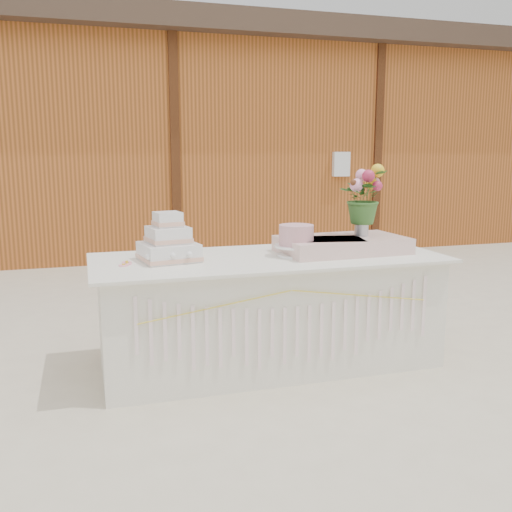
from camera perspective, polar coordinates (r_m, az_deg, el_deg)
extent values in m
plane|color=beige|center=(4.13, 1.23, -10.60)|extent=(80.00, 80.00, 0.00)
cube|color=#AC5724|center=(9.74, -9.96, 10.38)|extent=(12.00, 4.00, 3.00)
cube|color=#3A2A20|center=(9.88, -10.27, 19.98)|extent=(12.60, 4.60, 0.30)
cube|color=silver|center=(4.01, 1.25, -5.59)|extent=(2.28, 0.88, 0.75)
cube|color=silver|center=(3.92, 1.27, -0.18)|extent=(2.40, 1.00, 0.02)
cube|color=white|center=(3.80, -8.73, 0.42)|extent=(0.40, 0.40, 0.12)
cube|color=#EAAE94|center=(3.81, -8.72, -0.11)|extent=(0.41, 0.41, 0.03)
cube|color=white|center=(3.79, -8.78, 2.10)|extent=(0.29, 0.29, 0.11)
cube|color=#EAAE94|center=(3.79, -8.77, 1.65)|extent=(0.30, 0.30, 0.03)
cube|color=white|center=(3.77, -8.82, 3.64)|extent=(0.19, 0.19, 0.10)
cube|color=#EAAE94|center=(3.78, -8.81, 3.27)|extent=(0.20, 0.20, 0.03)
cylinder|color=white|center=(3.94, 4.03, 0.10)|extent=(0.26, 0.26, 0.02)
cylinder|color=white|center=(3.93, 4.03, 0.56)|extent=(0.08, 0.08, 0.05)
cylinder|color=white|center=(3.93, 4.04, 1.00)|extent=(0.30, 0.30, 0.01)
cylinder|color=#D19697|center=(3.92, 4.05, 2.11)|extent=(0.24, 0.24, 0.14)
cube|color=beige|center=(4.11, 8.60, 1.12)|extent=(0.90, 0.55, 0.11)
cylinder|color=silver|center=(4.19, 10.51, 2.94)|extent=(0.10, 0.10, 0.14)
imported|color=#356327|center=(4.16, 10.63, 6.49)|extent=(0.45, 0.45, 0.38)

